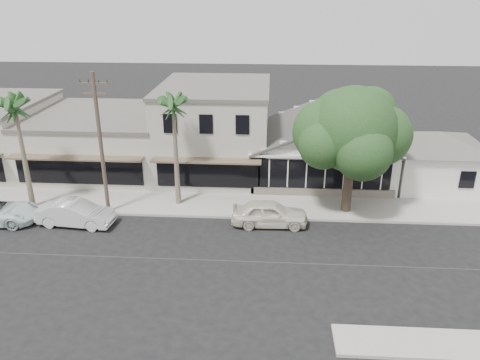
# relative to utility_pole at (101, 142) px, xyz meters

# --- Properties ---
(ground) EXTENTS (140.00, 140.00, 0.00)m
(ground) POSITION_rel_utility_pole_xyz_m (9.00, -5.20, -4.79)
(ground) COLOR black
(ground) RESTS_ON ground
(sidewalk_north) EXTENTS (90.00, 3.50, 0.15)m
(sidewalk_north) POSITION_rel_utility_pole_xyz_m (1.00, 1.55, -4.71)
(sidewalk_north) COLOR #9E9991
(sidewalk_north) RESTS_ON ground
(corner_shop) EXTENTS (10.40, 8.60, 5.10)m
(corner_shop) POSITION_rel_utility_pole_xyz_m (14.00, 7.27, -2.17)
(corner_shop) COLOR white
(corner_shop) RESTS_ON ground
(side_cottage) EXTENTS (6.00, 6.00, 3.00)m
(side_cottage) POSITION_rel_utility_pole_xyz_m (22.20, 6.30, -3.29)
(side_cottage) COLOR white
(side_cottage) RESTS_ON ground
(row_building_near) EXTENTS (8.00, 10.00, 6.50)m
(row_building_near) POSITION_rel_utility_pole_xyz_m (6.00, 8.30, -1.54)
(row_building_near) COLOR #B8B4A6
(row_building_near) RESTS_ON ground
(row_building_midnear) EXTENTS (10.00, 10.00, 4.20)m
(row_building_midnear) POSITION_rel_utility_pole_xyz_m (-3.00, 8.30, -2.69)
(row_building_midnear) COLOR beige
(row_building_midnear) RESTS_ON ground
(utility_pole) EXTENTS (1.80, 0.24, 9.00)m
(utility_pole) POSITION_rel_utility_pole_xyz_m (0.00, 0.00, 0.00)
(utility_pole) COLOR brown
(utility_pole) RESTS_ON ground
(car_0) EXTENTS (4.61, 1.92, 1.56)m
(car_0) POSITION_rel_utility_pole_xyz_m (10.31, -0.95, -4.01)
(car_0) COLOR silver
(car_0) RESTS_ON ground
(car_1) EXTENTS (4.75, 2.02, 1.52)m
(car_1) POSITION_rel_utility_pole_xyz_m (-1.42, -1.69, -4.03)
(car_1) COLOR silver
(car_1) RESTS_ON ground
(shade_tree) EXTENTS (7.34, 6.64, 8.15)m
(shade_tree) POSITION_rel_utility_pole_xyz_m (15.13, 1.34, 0.57)
(shade_tree) COLOR #443829
(shade_tree) RESTS_ON ground
(palm_east) EXTENTS (2.76, 2.76, 7.86)m
(palm_east) POSITION_rel_utility_pole_xyz_m (4.25, 1.52, 1.94)
(palm_east) COLOR #726651
(palm_east) RESTS_ON ground
(palm_mid) EXTENTS (2.75, 2.75, 7.92)m
(palm_mid) POSITION_rel_utility_pole_xyz_m (-5.21, 0.43, 1.98)
(palm_mid) COLOR #726651
(palm_mid) RESTS_ON ground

